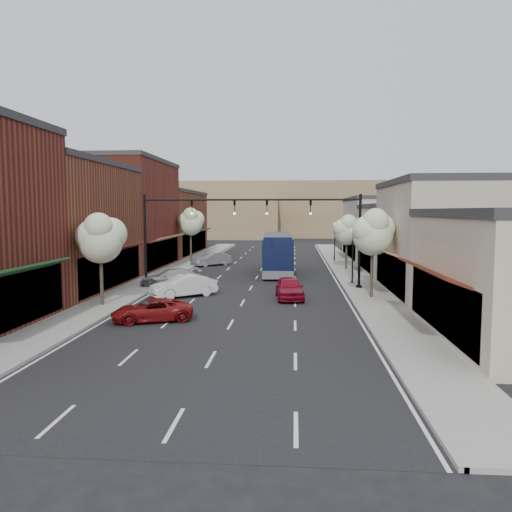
% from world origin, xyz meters
% --- Properties ---
extents(ground, '(160.00, 160.00, 0.00)m').
position_xyz_m(ground, '(0.00, 0.00, 0.00)').
color(ground, black).
rests_on(ground, ground).
extents(sidewalk_left, '(2.80, 73.00, 0.15)m').
position_xyz_m(sidewalk_left, '(-8.40, 18.50, 0.07)').
color(sidewalk_left, gray).
rests_on(sidewalk_left, ground).
extents(sidewalk_right, '(2.80, 73.00, 0.15)m').
position_xyz_m(sidewalk_right, '(8.40, 18.50, 0.07)').
color(sidewalk_right, gray).
rests_on(sidewalk_right, ground).
extents(curb_left, '(0.25, 73.00, 0.17)m').
position_xyz_m(curb_left, '(-7.00, 18.50, 0.07)').
color(curb_left, gray).
rests_on(curb_left, ground).
extents(curb_right, '(0.25, 73.00, 0.17)m').
position_xyz_m(curb_right, '(7.00, 18.50, 0.07)').
color(curb_right, gray).
rests_on(curb_right, ground).
extents(bldg_left_midnear, '(10.14, 14.10, 9.40)m').
position_xyz_m(bldg_left_midnear, '(-14.23, 6.00, 4.66)').
color(bldg_left_midnear, brown).
rests_on(bldg_left_midnear, ground).
extents(bldg_left_midfar, '(10.14, 14.10, 10.90)m').
position_xyz_m(bldg_left_midfar, '(-14.24, 20.00, 5.40)').
color(bldg_left_midfar, maroon).
rests_on(bldg_left_midfar, ground).
extents(bldg_left_far, '(10.14, 18.10, 8.40)m').
position_xyz_m(bldg_left_far, '(-14.22, 36.00, 4.16)').
color(bldg_left_far, brown).
rests_on(bldg_left_far, ground).
extents(bldg_right_midnear, '(9.14, 12.10, 7.90)m').
position_xyz_m(bldg_right_midnear, '(13.72, 6.00, 3.91)').
color(bldg_right_midnear, '#AFA396').
rests_on(bldg_right_midnear, ground).
extents(bldg_right_midfar, '(9.14, 12.10, 6.40)m').
position_xyz_m(bldg_right_midfar, '(13.70, 18.00, 3.17)').
color(bldg_right_midfar, beige).
rests_on(bldg_right_midfar, ground).
extents(bldg_right_far, '(9.14, 16.10, 7.40)m').
position_xyz_m(bldg_right_far, '(13.71, 32.00, 3.66)').
color(bldg_right_far, '#AFA396').
rests_on(bldg_right_far, ground).
extents(hill_far, '(120.00, 30.00, 12.00)m').
position_xyz_m(hill_far, '(0.00, 90.00, 6.00)').
color(hill_far, '#7A6647').
rests_on(hill_far, ground).
extents(hill_near, '(50.00, 20.00, 8.00)m').
position_xyz_m(hill_near, '(-25.00, 78.00, 4.00)').
color(hill_near, '#7A6647').
rests_on(hill_near, ground).
extents(signal_mast_right, '(8.22, 0.46, 7.00)m').
position_xyz_m(signal_mast_right, '(5.62, 8.00, 4.62)').
color(signal_mast_right, black).
rests_on(signal_mast_right, ground).
extents(signal_mast_left, '(8.22, 0.46, 7.00)m').
position_xyz_m(signal_mast_left, '(-5.62, 8.00, 4.62)').
color(signal_mast_left, black).
rests_on(signal_mast_left, ground).
extents(tree_right_near, '(2.85, 2.65, 5.95)m').
position_xyz_m(tree_right_near, '(8.35, 3.94, 4.45)').
color(tree_right_near, '#47382B').
rests_on(tree_right_near, ground).
extents(tree_right_far, '(2.85, 2.65, 5.43)m').
position_xyz_m(tree_right_far, '(8.35, 19.94, 3.99)').
color(tree_right_far, '#47382B').
rests_on(tree_right_far, ground).
extents(tree_left_near, '(2.85, 2.65, 5.69)m').
position_xyz_m(tree_left_near, '(-8.25, -0.06, 4.22)').
color(tree_left_near, '#47382B').
rests_on(tree_left_near, ground).
extents(tree_left_far, '(2.85, 2.65, 6.13)m').
position_xyz_m(tree_left_far, '(-8.25, 25.94, 4.60)').
color(tree_left_far, '#47382B').
rests_on(tree_left_far, ground).
extents(lamp_post_near, '(0.44, 0.44, 4.44)m').
position_xyz_m(lamp_post_near, '(7.80, 10.50, 3.01)').
color(lamp_post_near, black).
rests_on(lamp_post_near, ground).
extents(lamp_post_far, '(0.44, 0.44, 4.44)m').
position_xyz_m(lamp_post_far, '(7.80, 28.00, 3.01)').
color(lamp_post_far, black).
rests_on(lamp_post_far, ground).
extents(coach_bus, '(3.08, 11.95, 3.62)m').
position_xyz_m(coach_bus, '(1.66, 17.41, 1.89)').
color(coach_bus, black).
rests_on(coach_bus, ground).
extents(red_hatchback, '(2.09, 4.40, 1.45)m').
position_xyz_m(red_hatchback, '(2.92, 3.66, 0.73)').
color(red_hatchback, maroon).
rests_on(red_hatchback, ground).
extents(parked_car_a, '(4.62, 3.29, 1.17)m').
position_xyz_m(parked_car_a, '(-4.20, -3.57, 0.59)').
color(parked_car_a, maroon).
rests_on(parked_car_a, ground).
extents(parked_car_b, '(4.51, 4.01, 1.48)m').
position_xyz_m(parked_car_b, '(-4.20, 3.92, 0.74)').
color(parked_car_b, silver).
rests_on(parked_car_b, ground).
extents(parked_car_c, '(4.99, 3.28, 1.34)m').
position_xyz_m(parked_car_c, '(-6.20, 8.42, 0.67)').
color(parked_car_c, '#A5A5AB').
rests_on(parked_car_c, ground).
extents(parked_car_e, '(4.15, 4.11, 1.43)m').
position_xyz_m(parked_car_e, '(-5.46, 22.89, 0.71)').
color(parked_car_e, '#A7A7AC').
rests_on(parked_car_e, ground).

